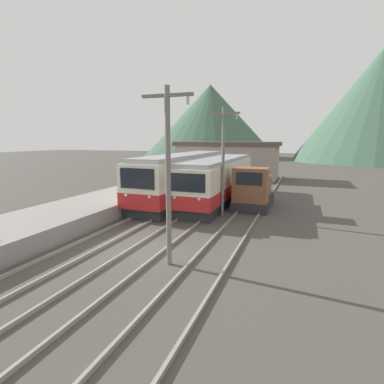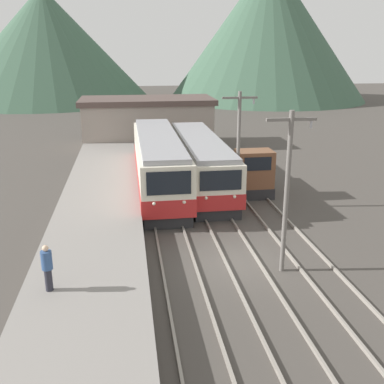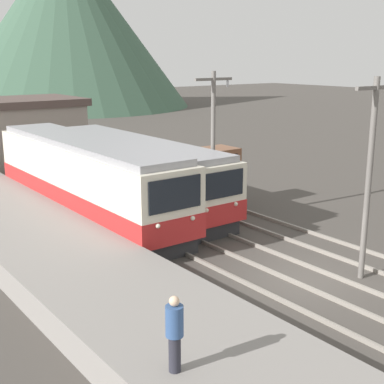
{
  "view_description": "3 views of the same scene",
  "coord_description": "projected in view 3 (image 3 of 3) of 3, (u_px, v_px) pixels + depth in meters",
  "views": [
    {
      "loc": [
        6.43,
        -11.17,
        4.87
      ],
      "look_at": [
        -0.31,
        6.91,
        1.46
      ],
      "focal_mm": 28.0,
      "sensor_mm": 36.0,
      "label": 1
    },
    {
      "loc": [
        -4.54,
        -17.48,
        8.99
      ],
      "look_at": [
        -1.08,
        6.3,
        1.31
      ],
      "focal_mm": 42.0,
      "sensor_mm": 36.0,
      "label": 2
    },
    {
      "loc": [
        -13.2,
        -11.19,
        7.37
      ],
      "look_at": [
        0.52,
        7.03,
        1.57
      ],
      "focal_mm": 50.0,
      "sensor_mm": 36.0,
      "label": 3
    }
  ],
  "objects": [
    {
      "name": "ground_plane",
      "position": [
        304.0,
        280.0,
        18.17
      ],
      "size": [
        200.0,
        200.0,
        0.0
      ],
      "primitive_type": "plane",
      "color": "#47423D"
    },
    {
      "name": "person_on_platform",
      "position": [
        175.0,
        331.0,
        11.04
      ],
      "size": [
        0.38,
        0.38,
        1.71
      ],
      "color": "#282833",
      "rests_on": "platform_left"
    },
    {
      "name": "catenary_mast_mid",
      "position": [
        213.0,
        142.0,
        23.71
      ],
      "size": [
        2.0,
        0.2,
        6.77
      ],
      "color": "slate",
      "rests_on": "ground"
    },
    {
      "name": "shunting_locomotive",
      "position": [
        196.0,
        179.0,
        27.68
      ],
      "size": [
        2.4,
        5.04,
        3.0
      ],
      "color": "#28282B",
      "rests_on": "ground"
    },
    {
      "name": "catenary_mast_near",
      "position": [
        369.0,
        172.0,
        17.45
      ],
      "size": [
        2.0,
        0.2,
        6.77
      ],
      "color": "slate",
      "rests_on": "ground"
    },
    {
      "name": "platform_left",
      "position": [
        148.0,
        320.0,
        14.41
      ],
      "size": [
        4.5,
        54.0,
        0.93
      ],
      "primitive_type": "cube",
      "color": "gray",
      "rests_on": "ground"
    },
    {
      "name": "track_right",
      "position": [
        362.0,
        257.0,
        20.02
      ],
      "size": [
        1.54,
        60.0,
        0.14
      ],
      "color": "gray",
      "rests_on": "ground"
    },
    {
      "name": "track_left",
      "position": [
        248.0,
        298.0,
        16.64
      ],
      "size": [
        1.54,
        60.0,
        0.14
      ],
      "color": "gray",
      "rests_on": "ground"
    },
    {
      "name": "commuter_train_left",
      "position": [
        86.0,
        182.0,
        24.83
      ],
      "size": [
        2.84,
        14.57,
        3.71
      ],
      "color": "#28282B",
      "rests_on": "ground"
    },
    {
      "name": "track_center",
      "position": [
        308.0,
        276.0,
        18.27
      ],
      "size": [
        1.54,
        60.0,
        0.14
      ],
      "color": "gray",
      "rests_on": "ground"
    },
    {
      "name": "commuter_train_center",
      "position": [
        135.0,
        175.0,
        26.71
      ],
      "size": [
        2.84,
        13.6,
        3.42
      ],
      "color": "#28282B",
      "rests_on": "ground"
    }
  ]
}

